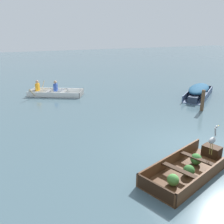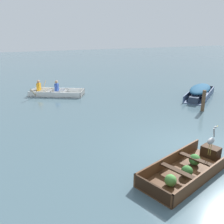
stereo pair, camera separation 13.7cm
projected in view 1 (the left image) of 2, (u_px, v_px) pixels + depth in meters
ground_plane at (196, 152)px, 8.05m from camera, size 80.00×80.00×0.00m
dinghy_dark_varnish_foreground at (190, 167)px, 6.88m from camera, size 3.23×2.12×0.37m
skiff_slate_blue_mid_moored at (199, 90)px, 14.28m from camera, size 3.30×2.92×0.69m
rowboat_white_with_crew at (53, 92)px, 14.79m from camera, size 3.31×2.83×0.88m
heron_on_dinghy at (213, 139)px, 6.97m from camera, size 0.45×0.24×0.84m
mooring_post at (203, 100)px, 11.90m from camera, size 0.17×0.17×1.02m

